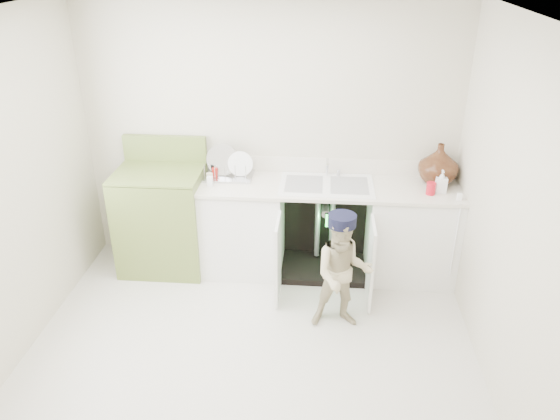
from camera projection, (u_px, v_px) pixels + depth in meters
name	position (u px, v px, depth m)	size (l,w,h in m)	color
ground	(252.00, 348.00, 4.31)	(3.50, 3.50, 0.00)	beige
room_shell	(247.00, 206.00, 3.75)	(6.00, 5.50, 1.26)	beige
counter_run	(330.00, 225.00, 5.13)	(2.44, 1.02, 1.27)	white
avocado_stove	(163.00, 218.00, 5.21)	(0.80, 0.65, 1.24)	olive
repair_worker	(343.00, 272.00, 4.36)	(0.52, 0.70, 1.01)	tan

